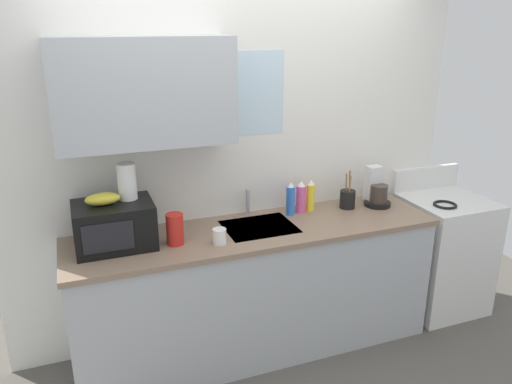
{
  "coord_description": "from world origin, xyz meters",
  "views": [
    {
      "loc": [
        -1.07,
        -2.8,
        2.18
      ],
      "look_at": [
        0.0,
        0.0,
        1.15
      ],
      "focal_mm": 35.07,
      "sensor_mm": 36.0,
      "label": 1
    }
  ],
  "objects_px": {
    "dish_soap_bottle_yellow": "(311,196)",
    "utensil_crock": "(347,199)",
    "paper_towel_roll": "(127,181)",
    "banana_bunch": "(103,199)",
    "microwave": "(114,225)",
    "coffee_maker": "(376,191)",
    "dish_soap_bottle_pink": "(301,198)",
    "dish_soap_bottle_blue": "(290,199)",
    "cereal_canister": "(175,229)",
    "mug_white": "(219,236)",
    "stove_range": "(441,252)"
  },
  "relations": [
    {
      "from": "banana_bunch",
      "to": "dish_soap_bottle_blue",
      "type": "bearing_deg",
      "value": 4.45
    },
    {
      "from": "microwave",
      "to": "dish_soap_bottle_yellow",
      "type": "relative_size",
      "value": 2.01
    },
    {
      "from": "cereal_canister",
      "to": "mug_white",
      "type": "bearing_deg",
      "value": -19.81
    },
    {
      "from": "microwave",
      "to": "dish_soap_bottle_pink",
      "type": "xyz_separation_m",
      "value": [
        1.28,
        0.12,
        -0.03
      ]
    },
    {
      "from": "paper_towel_roll",
      "to": "utensil_crock",
      "type": "height_order",
      "value": "paper_towel_roll"
    },
    {
      "from": "microwave",
      "to": "stove_range",
      "type": "bearing_deg",
      "value": -1.06
    },
    {
      "from": "coffee_maker",
      "to": "mug_white",
      "type": "height_order",
      "value": "coffee_maker"
    },
    {
      "from": "coffee_maker",
      "to": "dish_soap_bottle_pink",
      "type": "bearing_deg",
      "value": 174.44
    },
    {
      "from": "microwave",
      "to": "paper_towel_roll",
      "type": "xyz_separation_m",
      "value": [
        0.1,
        0.05,
        0.24
      ]
    },
    {
      "from": "paper_towel_roll",
      "to": "dish_soap_bottle_yellow",
      "type": "height_order",
      "value": "paper_towel_roll"
    },
    {
      "from": "coffee_maker",
      "to": "dish_soap_bottle_yellow",
      "type": "distance_m",
      "value": 0.51
    },
    {
      "from": "dish_soap_bottle_blue",
      "to": "mug_white",
      "type": "xyz_separation_m",
      "value": [
        -0.6,
        -0.29,
        -0.06
      ]
    },
    {
      "from": "coffee_maker",
      "to": "paper_towel_roll",
      "type": "bearing_deg",
      "value": -179.73
    },
    {
      "from": "coffee_maker",
      "to": "dish_soap_bottle_pink",
      "type": "height_order",
      "value": "coffee_maker"
    },
    {
      "from": "dish_soap_bottle_pink",
      "to": "cereal_canister",
      "type": "xyz_separation_m",
      "value": [
        -0.94,
        -0.21,
        -0.01
      ]
    },
    {
      "from": "banana_bunch",
      "to": "dish_soap_bottle_pink",
      "type": "relative_size",
      "value": 0.88
    },
    {
      "from": "dish_soap_bottle_yellow",
      "to": "utensil_crock",
      "type": "distance_m",
      "value": 0.28
    },
    {
      "from": "microwave",
      "to": "banana_bunch",
      "type": "bearing_deg",
      "value": 178.2
    },
    {
      "from": "dish_soap_bottle_blue",
      "to": "banana_bunch",
      "type": "bearing_deg",
      "value": -175.55
    },
    {
      "from": "microwave",
      "to": "mug_white",
      "type": "height_order",
      "value": "microwave"
    },
    {
      "from": "stove_range",
      "to": "dish_soap_bottle_yellow",
      "type": "xyz_separation_m",
      "value": [
        -1.08,
        0.16,
        0.55
      ]
    },
    {
      "from": "banana_bunch",
      "to": "utensil_crock",
      "type": "distance_m",
      "value": 1.7
    },
    {
      "from": "paper_towel_roll",
      "to": "dish_soap_bottle_blue",
      "type": "distance_m",
      "value": 1.12
    },
    {
      "from": "dish_soap_bottle_yellow",
      "to": "utensil_crock",
      "type": "bearing_deg",
      "value": -9.59
    },
    {
      "from": "utensil_crock",
      "to": "paper_towel_roll",
      "type": "bearing_deg",
      "value": -179.26
    },
    {
      "from": "banana_bunch",
      "to": "mug_white",
      "type": "distance_m",
      "value": 0.72
    },
    {
      "from": "stove_range",
      "to": "dish_soap_bottle_yellow",
      "type": "relative_size",
      "value": 4.71
    },
    {
      "from": "coffee_maker",
      "to": "mug_white",
      "type": "bearing_deg",
      "value": -168.93
    },
    {
      "from": "dish_soap_bottle_pink",
      "to": "utensil_crock",
      "type": "relative_size",
      "value": 0.82
    },
    {
      "from": "stove_range",
      "to": "banana_bunch",
      "type": "distance_m",
      "value": 2.6
    },
    {
      "from": "microwave",
      "to": "banana_bunch",
      "type": "height_order",
      "value": "banana_bunch"
    },
    {
      "from": "paper_towel_roll",
      "to": "cereal_canister",
      "type": "xyz_separation_m",
      "value": [
        0.24,
        -0.15,
        -0.28
      ]
    },
    {
      "from": "dish_soap_bottle_yellow",
      "to": "utensil_crock",
      "type": "height_order",
      "value": "utensil_crock"
    },
    {
      "from": "dish_soap_bottle_yellow",
      "to": "mug_white",
      "type": "bearing_deg",
      "value": -158.2
    },
    {
      "from": "dish_soap_bottle_yellow",
      "to": "banana_bunch",
      "type": "bearing_deg",
      "value": -175.28
    },
    {
      "from": "coffee_maker",
      "to": "dish_soap_bottle_yellow",
      "type": "height_order",
      "value": "coffee_maker"
    },
    {
      "from": "dish_soap_bottle_pink",
      "to": "cereal_canister",
      "type": "bearing_deg",
      "value": -167.13
    },
    {
      "from": "banana_bunch",
      "to": "mug_white",
      "type": "xyz_separation_m",
      "value": [
        0.64,
        -0.19,
        -0.26
      ]
    },
    {
      "from": "banana_bunch",
      "to": "coffee_maker",
      "type": "relative_size",
      "value": 0.71
    },
    {
      "from": "microwave",
      "to": "dish_soap_bottle_yellow",
      "type": "xyz_separation_m",
      "value": [
        1.36,
        0.12,
        -0.03
      ]
    },
    {
      "from": "microwave",
      "to": "mug_white",
      "type": "xyz_separation_m",
      "value": [
        0.59,
        -0.19,
        -0.09
      ]
    },
    {
      "from": "dish_soap_bottle_pink",
      "to": "dish_soap_bottle_yellow",
      "type": "bearing_deg",
      "value": 1.02
    },
    {
      "from": "coffee_maker",
      "to": "dish_soap_bottle_blue",
      "type": "distance_m",
      "value": 0.67
    },
    {
      "from": "banana_bunch",
      "to": "utensil_crock",
      "type": "bearing_deg",
      "value": 2.38
    },
    {
      "from": "coffee_maker",
      "to": "mug_white",
      "type": "relative_size",
      "value": 2.95
    },
    {
      "from": "banana_bunch",
      "to": "utensil_crock",
      "type": "xyz_separation_m",
      "value": [
        1.68,
        0.07,
        -0.24
      ]
    },
    {
      "from": "cereal_canister",
      "to": "coffee_maker",
      "type": "bearing_deg",
      "value": 5.95
    },
    {
      "from": "microwave",
      "to": "dish_soap_bottle_blue",
      "type": "distance_m",
      "value": 1.19
    },
    {
      "from": "paper_towel_roll",
      "to": "dish_soap_bottle_yellow",
      "type": "relative_size",
      "value": 0.96
    },
    {
      "from": "dish_soap_bottle_yellow",
      "to": "cereal_canister",
      "type": "height_order",
      "value": "dish_soap_bottle_yellow"
    }
  ]
}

